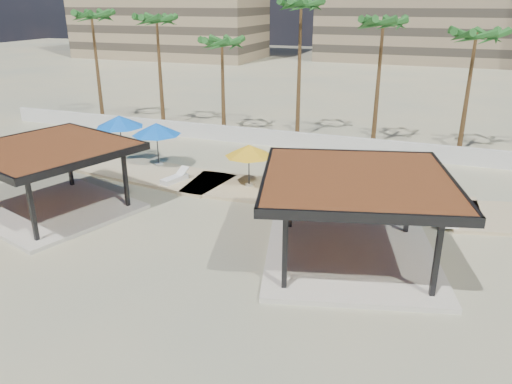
# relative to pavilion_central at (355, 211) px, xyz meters

# --- Properties ---
(ground) EXTENTS (200.00, 200.00, 0.00)m
(ground) POSITION_rel_pavilion_central_xyz_m (-4.67, -0.39, -2.25)
(ground) COLOR #C7B583
(ground) RESTS_ON ground
(promenade) EXTENTS (44.45, 7.97, 0.24)m
(promenade) POSITION_rel_pavilion_central_xyz_m (-2.67, 7.28, -2.19)
(promenade) COLOR #C6B284
(promenade) RESTS_ON ground
(boundary_wall) EXTENTS (56.00, 0.30, 1.20)m
(boundary_wall) POSITION_rel_pavilion_central_xyz_m (-4.67, 15.61, -1.65)
(boundary_wall) COLOR silver
(boundary_wall) RESTS_ON ground
(pavilion_central) EXTENTS (9.06, 9.06, 3.77)m
(pavilion_central) POSITION_rel_pavilion_central_xyz_m (0.00, 0.00, 0.00)
(pavilion_central) COLOR beige
(pavilion_central) RESTS_ON ground
(pavilion_west) EXTENTS (8.79, 8.79, 3.56)m
(pavilion_west) POSITION_rel_pavilion_central_xyz_m (-15.13, -0.19, -0.13)
(pavilion_west) COLOR beige
(pavilion_west) RESTS_ON ground
(umbrella_a) EXTENTS (3.66, 3.66, 2.86)m
(umbrella_a) POSITION_rel_pavilion_central_xyz_m (-17.31, 8.81, 0.39)
(umbrella_a) COLOR beige
(umbrella_a) RESTS_ON promenade
(umbrella_b) EXTENTS (3.40, 3.40, 2.46)m
(umbrella_b) POSITION_rel_pavilion_central_xyz_m (-7.12, 6.51, 0.04)
(umbrella_b) COLOR beige
(umbrella_b) RESTS_ON promenade
(umbrella_c) EXTENTS (2.77, 2.77, 2.30)m
(umbrella_c) POSITION_rel_pavilion_central_xyz_m (-2.19, 6.13, -0.09)
(umbrella_c) COLOR beige
(umbrella_c) RESTS_ON promenade
(umbrella_d) EXTENTS (3.06, 3.06, 2.53)m
(umbrella_d) POSITION_rel_pavilion_central_xyz_m (2.04, 6.08, 0.10)
(umbrella_d) COLOR beige
(umbrella_d) RESTS_ON promenade
(umbrella_f) EXTENTS (3.67, 3.67, 2.80)m
(umbrella_f) POSITION_rel_pavilion_central_xyz_m (-14.03, 8.04, 0.33)
(umbrella_f) COLOR beige
(umbrella_f) RESTS_ON promenade
(lounger_a) EXTENTS (1.11, 1.98, 0.71)m
(lounger_a) POSITION_rel_pavilion_central_xyz_m (-11.50, 5.64, -1.90)
(lounger_a) COLOR white
(lounger_a) RESTS_ON promenade
(lounger_b) EXTENTS (1.29, 2.15, 0.77)m
(lounger_b) POSITION_rel_pavilion_central_xyz_m (-0.38, 5.46, -1.88)
(lounger_b) COLOR white
(lounger_b) RESTS_ON promenade
(lounger_c) EXTENTS (1.52, 2.48, 0.90)m
(lounger_c) POSITION_rel_pavilion_central_xyz_m (3.48, 5.46, -1.85)
(lounger_c) COLOR white
(lounger_c) RESTS_ON promenade
(palm_a) EXTENTS (3.00, 3.00, 9.84)m
(palm_a) POSITION_rel_pavilion_central_xyz_m (-25.67, 17.91, 6.39)
(palm_a) COLOR brown
(palm_a) RESTS_ON ground
(palm_b) EXTENTS (3.00, 3.00, 9.57)m
(palm_b) POSITION_rel_pavilion_central_xyz_m (-19.67, 18.31, 6.14)
(palm_b) COLOR brown
(palm_b) RESTS_ON ground
(palm_c) EXTENTS (3.00, 3.00, 7.99)m
(palm_c) POSITION_rel_pavilion_central_xyz_m (-13.67, 17.71, 4.65)
(palm_c) COLOR brown
(palm_c) RESTS_ON ground
(palm_d) EXTENTS (3.00, 3.00, 10.76)m
(palm_d) POSITION_rel_pavilion_central_xyz_m (-7.67, 18.51, 7.25)
(palm_d) COLOR brown
(palm_d) RESTS_ON ground
(palm_e) EXTENTS (3.00, 3.00, 9.62)m
(palm_e) POSITION_rel_pavilion_central_xyz_m (-1.67, 18.01, 6.18)
(palm_e) COLOR brown
(palm_e) RESTS_ON ground
(palm_f) EXTENTS (3.00, 3.00, 8.91)m
(palm_f) POSITION_rel_pavilion_central_xyz_m (4.33, 18.21, 5.52)
(palm_f) COLOR brown
(palm_f) RESTS_ON ground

